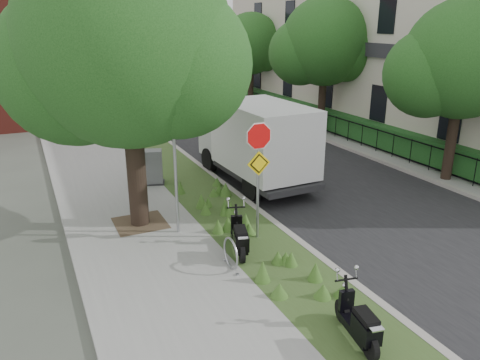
% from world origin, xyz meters
% --- Properties ---
extents(ground, '(120.00, 120.00, 0.00)m').
position_xyz_m(ground, '(0.00, 0.00, 0.00)').
color(ground, '#4C5147').
rests_on(ground, ground).
extents(sidewalk_near, '(3.50, 60.00, 0.12)m').
position_xyz_m(sidewalk_near, '(-4.25, 10.00, 0.06)').
color(sidewalk_near, gray).
rests_on(sidewalk_near, ground).
extents(verge, '(2.00, 60.00, 0.12)m').
position_xyz_m(verge, '(-1.50, 10.00, 0.06)').
color(verge, '#394D21').
rests_on(verge, ground).
extents(kerb_near, '(0.20, 60.00, 0.13)m').
position_xyz_m(kerb_near, '(-0.50, 10.00, 0.07)').
color(kerb_near, '#9E9991').
rests_on(kerb_near, ground).
extents(road, '(7.00, 60.00, 0.01)m').
position_xyz_m(road, '(3.00, 10.00, 0.01)').
color(road, black).
rests_on(road, ground).
extents(kerb_far, '(0.20, 60.00, 0.13)m').
position_xyz_m(kerb_far, '(6.50, 10.00, 0.07)').
color(kerb_far, '#9E9991').
rests_on(kerb_far, ground).
extents(footpath_far, '(3.20, 60.00, 0.12)m').
position_xyz_m(footpath_far, '(8.20, 10.00, 0.06)').
color(footpath_far, gray).
rests_on(footpath_far, ground).
extents(street_tree_main, '(6.21, 5.54, 7.66)m').
position_xyz_m(street_tree_main, '(-4.08, 2.86, 4.80)').
color(street_tree_main, black).
rests_on(street_tree_main, ground).
extents(bare_post, '(0.08, 0.08, 4.00)m').
position_xyz_m(bare_post, '(-3.20, 1.80, 2.12)').
color(bare_post, '#A5A8AD').
rests_on(bare_post, ground).
extents(bike_hoop, '(0.06, 0.78, 0.77)m').
position_xyz_m(bike_hoop, '(-2.70, -0.60, 0.50)').
color(bike_hoop, '#A5A8AD').
rests_on(bike_hoop, ground).
extents(sign_assembly, '(0.94, 0.08, 3.22)m').
position_xyz_m(sign_assembly, '(-1.40, 0.58, 2.33)').
color(sign_assembly, '#A5A8AD').
rests_on(sign_assembly, ground).
extents(fence_far, '(0.04, 24.00, 1.00)m').
position_xyz_m(fence_far, '(7.20, 10.00, 0.67)').
color(fence_far, black).
rests_on(fence_far, ground).
extents(hedge_far, '(1.00, 24.00, 1.10)m').
position_xyz_m(hedge_far, '(7.90, 10.00, 0.67)').
color(hedge_far, '#184117').
rests_on(hedge_far, footpath_far).
extents(terrace_houses, '(7.40, 26.40, 8.20)m').
position_xyz_m(terrace_houses, '(11.49, 10.00, 4.16)').
color(terrace_houses, beige).
rests_on(terrace_houses, ground).
extents(far_tree_a, '(4.60, 4.10, 6.22)m').
position_xyz_m(far_tree_a, '(6.94, 2.05, 4.13)').
color(far_tree_a, black).
rests_on(far_tree_a, ground).
extents(far_tree_b, '(4.83, 4.31, 6.56)m').
position_xyz_m(far_tree_b, '(6.94, 10.05, 4.37)').
color(far_tree_b, black).
rests_on(far_tree_b, ground).
extents(far_tree_c, '(4.37, 3.89, 5.93)m').
position_xyz_m(far_tree_c, '(6.94, 18.04, 3.95)').
color(far_tree_c, black).
rests_on(far_tree_c, ground).
extents(scooter_near, '(0.63, 1.55, 0.76)m').
position_xyz_m(scooter_near, '(-2.23, -0.09, 0.49)').
color(scooter_near, black).
rests_on(scooter_near, ground).
extents(scooter_far, '(0.50, 1.52, 0.73)m').
position_xyz_m(scooter_far, '(-1.73, -4.03, 0.47)').
color(scooter_far, black).
rests_on(scooter_far, ground).
extents(box_truck, '(2.37, 5.57, 2.49)m').
position_xyz_m(box_truck, '(0.70, 4.81, 1.62)').
color(box_truck, '#262628').
rests_on(box_truck, ground).
extents(utility_cabinet, '(1.04, 0.84, 1.20)m').
position_xyz_m(utility_cabinet, '(-2.82, 6.01, 0.69)').
color(utility_cabinet, '#262628').
rests_on(utility_cabinet, ground).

